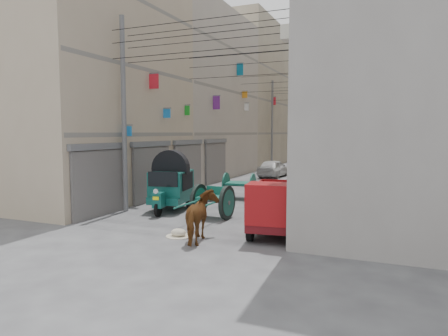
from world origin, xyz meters
The scene contains 18 objects.
ground centered at (0.00, 0.00, 0.00)m, with size 140.00×140.00×0.00m, color #414143.
building_row_left centered at (-8.00, 34.13, 6.46)m, with size 8.00×62.00×14.00m.
building_row_right centered at (8.00, 34.13, 6.46)m, with size 8.00×62.00×14.00m.
end_cap_building centered at (0.00, 66.00, 6.50)m, with size 22.00×10.00×13.00m, color tan.
shutters_left centered at (-3.92, 10.38, 1.49)m, with size 0.18×14.40×2.88m.
signboards centered at (-0.01, 21.66, 3.43)m, with size 8.22×40.52×5.67m.
ac_units centered at (3.65, 7.67, 7.43)m, with size 0.70×6.55×3.35m.
utility_poles centered at (0.00, 17.00, 4.00)m, with size 7.40×22.20×8.00m.
overhead_cables centered at (0.00, 14.40, 6.77)m, with size 7.40×22.52×1.12m.
auto_rickshaw centered at (-1.97, 6.94, 1.15)m, with size 1.89×2.85×1.95m.
tonga_cart centered at (0.34, 6.16, 0.67)m, with size 1.41×2.89×1.29m.
mini_truck centered at (3.25, 4.41, 0.86)m, with size 1.84×3.35×1.79m.
second_cart centered at (-0.34, 10.86, 0.68)m, with size 1.57×1.42×1.28m.
feed_sack centered at (0.45, 3.27, 0.13)m, with size 0.50×0.40×0.25m, color beige.
horse centered at (1.41, 3.00, 0.76)m, with size 0.82×1.80×1.52m, color brown.
distant_car_white centered at (-1.40, 20.93, 0.65)m, with size 1.53×3.79×1.29m, color #B7B7B7.
distant_car_grey centered at (1.40, 29.47, 0.55)m, with size 1.17×3.35×1.10m, color #505553.
distant_car_green centered at (-0.04, 38.12, 0.57)m, with size 1.60×3.93×1.14m, color #1A4C3C.
Camera 1 is at (6.61, -7.63, 3.30)m, focal length 32.00 mm.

